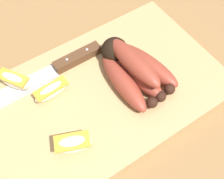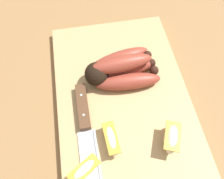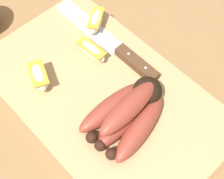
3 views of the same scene
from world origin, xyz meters
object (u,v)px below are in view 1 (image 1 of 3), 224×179
Objects in this scene: chefs_knife at (56,69)px; apple_wedge_middle at (52,91)px; banana_bunch at (132,68)px; apple_wedge_near at (73,144)px; apple_wedge_far at (14,81)px.

chefs_knife is 4.01× the size of apple_wedge_middle.
banana_bunch is at bearing -16.77° from apple_wedge_middle.
apple_wedge_middle is at bearing 80.51° from apple_wedge_near.
apple_wedge_far is at bearing 152.90° from banana_bunch.
apple_wedge_near is (-0.17, -0.07, -0.00)m from banana_bunch.
apple_wedge_far is (-0.03, 0.17, -0.00)m from apple_wedge_near.
banana_bunch reaches higher than chefs_knife.
apple_wedge_far reaches higher than chefs_knife.
apple_wedge_near is at bearing -80.02° from apple_wedge_far.
banana_bunch is 0.22m from apple_wedge_far.
chefs_knife is 4.18× the size of apple_wedge_near.
apple_wedge_near reaches higher than apple_wedge_middle.
banana_bunch is 2.44× the size of apple_wedge_near.
apple_wedge_far is at bearing 172.43° from chefs_knife.
apple_wedge_middle reaches higher than chefs_knife.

